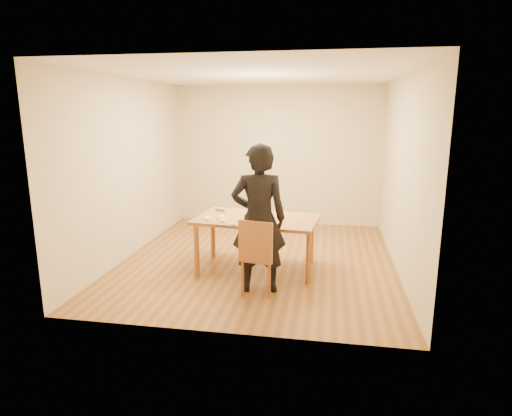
% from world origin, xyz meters
% --- Properties ---
extents(room_shell, '(4.00, 4.50, 2.70)m').
position_xyz_m(room_shell, '(0.00, 0.34, 1.35)').
color(room_shell, brown).
rests_on(room_shell, ground).
extents(dining_table, '(1.76, 1.16, 0.04)m').
position_xyz_m(dining_table, '(0.04, -0.40, 0.73)').
color(dining_table, brown).
rests_on(dining_table, floor).
extents(dining_chair, '(0.45, 0.45, 0.04)m').
position_xyz_m(dining_chair, '(0.19, -1.18, 0.45)').
color(dining_chair, brown).
rests_on(dining_chair, floor).
extents(cake_plate, '(0.30, 0.30, 0.02)m').
position_xyz_m(cake_plate, '(-0.00, -0.33, 0.76)').
color(cake_plate, '#B71E0C').
rests_on(cake_plate, dining_table).
extents(cake, '(0.23, 0.23, 0.07)m').
position_xyz_m(cake, '(-0.00, -0.33, 0.81)').
color(cake, white).
rests_on(cake, cake_plate).
extents(frosting_dome, '(0.23, 0.23, 0.03)m').
position_xyz_m(frosting_dome, '(-0.00, -0.33, 0.86)').
color(frosting_dome, white).
rests_on(frosting_dome, cake).
extents(frosting_tub, '(0.10, 0.10, 0.09)m').
position_xyz_m(frosting_tub, '(0.03, -0.86, 0.80)').
color(frosting_tub, white).
rests_on(frosting_tub, dining_table).
extents(frosting_lid, '(0.10, 0.10, 0.01)m').
position_xyz_m(frosting_lid, '(-0.21, -0.85, 0.75)').
color(frosting_lid, '#1A52AF').
rests_on(frosting_lid, dining_table).
extents(frosting_dollop, '(0.04, 0.04, 0.02)m').
position_xyz_m(frosting_dollop, '(-0.21, -0.85, 0.77)').
color(frosting_dollop, white).
rests_on(frosting_dollop, frosting_lid).
extents(ramekin_green, '(0.08, 0.08, 0.04)m').
position_xyz_m(ramekin_green, '(-0.36, -0.73, 0.77)').
color(ramekin_green, white).
rests_on(ramekin_green, dining_table).
extents(ramekin_yellow, '(0.09, 0.09, 0.04)m').
position_xyz_m(ramekin_yellow, '(-0.43, -0.57, 0.77)').
color(ramekin_yellow, white).
rests_on(ramekin_yellow, dining_table).
extents(ramekin_multi, '(0.09, 0.09, 0.04)m').
position_xyz_m(ramekin_multi, '(-0.59, -0.66, 0.77)').
color(ramekin_multi, white).
rests_on(ramekin_multi, dining_table).
extents(candy_box_pink, '(0.13, 0.07, 0.02)m').
position_xyz_m(candy_box_pink, '(-0.56, -0.08, 0.76)').
color(candy_box_pink, '#CD30A3').
rests_on(candy_box_pink, dining_table).
extents(candy_box_green, '(0.15, 0.09, 0.02)m').
position_xyz_m(candy_box_green, '(-0.56, -0.08, 0.78)').
color(candy_box_green, green).
rests_on(candy_box_green, candy_box_pink).
extents(spatula, '(0.17, 0.04, 0.01)m').
position_xyz_m(spatula, '(-0.33, -0.92, 0.76)').
color(spatula, black).
rests_on(spatula, dining_table).
extents(person, '(0.74, 0.56, 1.84)m').
position_xyz_m(person, '(0.19, -1.13, 0.92)').
color(person, black).
rests_on(person, floor).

